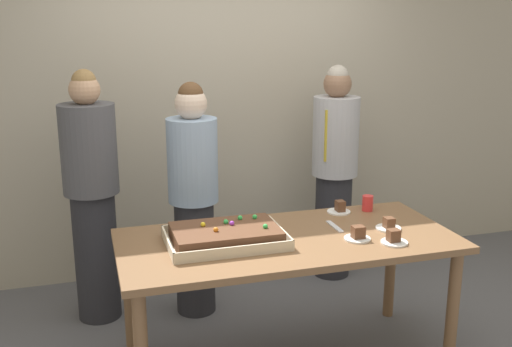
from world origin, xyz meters
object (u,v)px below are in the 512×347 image
at_px(party_table, 287,253).
at_px(person_striped_tie_right, 335,170).
at_px(plated_slice_near_right, 339,209).
at_px(person_green_shirt_behind, 92,195).
at_px(plated_slice_far_right, 358,235).
at_px(drink_cup_nearest, 368,203).
at_px(plated_slice_near_left, 389,226).
at_px(person_serving_front, 193,197).
at_px(cake_server_utensil, 335,226).
at_px(plated_slice_far_left, 394,239).
at_px(sheet_cake, 226,236).

height_order(party_table, person_striped_tie_right, person_striped_tie_right).
distance_m(party_table, person_striped_tie_right, 1.37).
bearing_deg(plated_slice_near_right, person_green_shirt_behind, 158.91).
bearing_deg(plated_slice_far_right, drink_cup_nearest, 57.45).
height_order(plated_slice_near_left, person_serving_front, person_serving_front).
bearing_deg(cake_server_utensil, person_striped_tie_right, 66.30).
xyz_separation_m(plated_slice_far_right, cake_server_utensil, (-0.04, 0.23, -0.02)).
bearing_deg(plated_slice_near_left, plated_slice_far_left, -111.70).
bearing_deg(plated_slice_near_left, cake_server_utensil, 157.07).
bearing_deg(person_striped_tie_right, person_serving_front, -29.54).
distance_m(person_serving_front, person_striped_tie_right, 1.21).
distance_m(party_table, person_serving_front, 0.91).
xyz_separation_m(cake_server_utensil, person_green_shirt_behind, (-1.37, 0.83, 0.07)).
distance_m(drink_cup_nearest, person_serving_front, 1.16).
relative_size(sheet_cake, cake_server_utensil, 3.25).
bearing_deg(person_serving_front, plated_slice_far_left, 38.94).
height_order(sheet_cake, cake_server_utensil, sheet_cake).
distance_m(party_table, plated_slice_near_right, 0.59).
bearing_deg(plated_slice_near_left, drink_cup_nearest, 83.29).
bearing_deg(person_green_shirt_behind, plated_slice_far_right, 15.85).
xyz_separation_m(sheet_cake, plated_slice_near_left, (0.98, -0.05, -0.02)).
xyz_separation_m(plated_slice_far_right, person_green_shirt_behind, (-1.41, 1.06, 0.05)).
bearing_deg(cake_server_utensil, party_table, -165.41).
distance_m(person_green_shirt_behind, person_striped_tie_right, 1.84).
relative_size(plated_slice_near_right, plated_slice_far_left, 1.00).
relative_size(plated_slice_near_right, person_serving_front, 0.09).
height_order(plated_slice_near_left, person_green_shirt_behind, person_green_shirt_behind).
height_order(plated_slice_near_left, drink_cup_nearest, drink_cup_nearest).
xyz_separation_m(plated_slice_near_right, person_striped_tie_right, (0.31, 0.78, 0.05)).
bearing_deg(cake_server_utensil, plated_slice_far_right, -80.15).
bearing_deg(drink_cup_nearest, party_table, -154.33).
distance_m(plated_slice_near_right, person_green_shirt_behind, 1.63).
xyz_separation_m(plated_slice_far_right, person_striped_tie_right, (0.41, 1.25, 0.04)).
xyz_separation_m(sheet_cake, drink_cup_nearest, (1.02, 0.30, 0.01)).
height_order(party_table, person_serving_front, person_serving_front).
distance_m(sheet_cake, plated_slice_far_left, 0.93).
bearing_deg(sheet_cake, person_serving_front, 92.14).
distance_m(plated_slice_near_left, person_striped_tie_right, 1.16).
height_order(party_table, person_green_shirt_behind, person_green_shirt_behind).
relative_size(party_table, plated_slice_near_right, 12.78).
bearing_deg(person_serving_front, person_striped_tie_right, 102.26).
xyz_separation_m(sheet_cake, person_serving_front, (-0.03, 0.80, -0.00)).
bearing_deg(cake_server_utensil, drink_cup_nearest, 34.92).
bearing_deg(person_green_shirt_behind, sheet_cake, 0.02).
bearing_deg(person_green_shirt_behind, person_striped_tie_right, 58.75).
height_order(plated_slice_near_left, person_striped_tie_right, person_striped_tie_right).
distance_m(sheet_cake, person_serving_front, 0.80).
bearing_deg(plated_slice_near_left, person_serving_front, 139.86).
relative_size(plated_slice_near_left, person_green_shirt_behind, 0.09).
bearing_deg(party_table, person_green_shirt_behind, 138.76).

